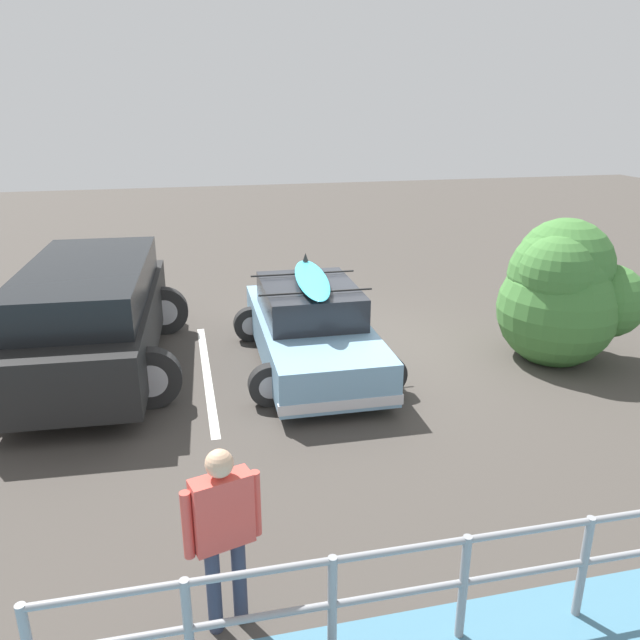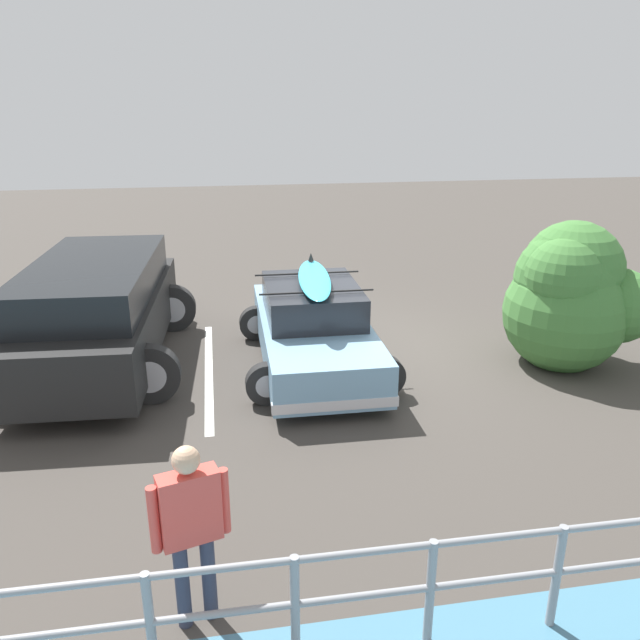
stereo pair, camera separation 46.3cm
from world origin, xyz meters
TOP-DOWN VIEW (x-y plane):
  - ground_plane at (0.00, 0.00)m, footprint 44.00×44.00m
  - parking_stripe at (2.41, 0.46)m, footprint 0.12×4.04m
  - sedan_car at (0.77, 0.42)m, footprint 2.28×4.07m
  - suv_car at (4.05, -0.15)m, footprint 2.89×5.08m
  - person_bystander at (2.51, 5.40)m, footprint 0.60×0.30m
  - railing_fence at (0.26, 5.92)m, footprint 7.22×0.14m
  - bush_near_left at (-3.14, 1.08)m, footprint 2.24×1.87m

SIDE VIEW (x-z plane):
  - ground_plane at x=0.00m, z-range -0.02..0.00m
  - parking_stripe at x=2.41m, z-range 0.00..0.00m
  - railing_fence at x=0.26m, z-range 0.13..1.07m
  - sedan_car at x=0.77m, z-range -0.17..1.38m
  - suv_car at x=4.05m, z-range 0.05..1.72m
  - person_bystander at x=2.51m, z-range 0.16..1.75m
  - bush_near_left at x=-3.14m, z-range -0.01..2.34m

